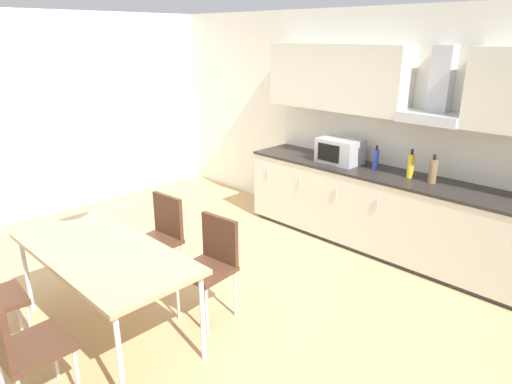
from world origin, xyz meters
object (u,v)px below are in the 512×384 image
Objects in this scene: bottle_yellow at (411,166)px; chair_far_left at (161,232)px; bottle_blue at (376,159)px; chair_far_right at (212,258)px; dining_table at (103,255)px; pendant_lamp at (85,108)px; microwave at (340,151)px; bottle_brown at (433,171)px; chair_near_right at (18,342)px.

chair_far_left is (-1.36, -2.16, -0.48)m from bottle_yellow.
bottle_yellow reaches higher than bottle_blue.
chair_far_right is (-0.61, -2.16, -0.48)m from bottle_yellow.
dining_table is 1.91× the size of chair_far_right.
pendant_lamp reaches higher than chair_far_left.
bottle_brown is at bearing 0.73° from microwave.
pendant_lamp reaches higher than chair_far_right.
dining_table is 5.20× the size of pendant_lamp.
chair_far_left reaches higher than dining_table.
microwave is 2.21m from chair_far_right.
chair_far_left is 0.75m from chair_far_right.
dining_table is 1.91× the size of chair_far_left.
bottle_yellow reaches higher than chair_near_right.
chair_far_left is at bearing 116.18° from chair_near_right.
chair_far_left is at bearing -122.17° from bottle_yellow.
chair_far_left is 2.72× the size of pendant_lamp.
bottle_brown is at bearing 53.35° from chair_far_left.
bottle_yellow is 0.35× the size of chair_near_right.
bottle_yellow is (0.42, -0.03, 0.02)m from bottle_blue.
chair_far_left is 1.71m from chair_near_right.
chair_far_right is at bearing -105.85° from bottle_yellow.
microwave is 1.50× the size of pendant_lamp.
dining_table is at bearing -108.49° from bottle_yellow.
bottle_brown is 0.17× the size of dining_table.
chair_far_left is (-0.51, -2.14, -0.49)m from microwave.
microwave is 3.02m from pendant_lamp.
bottle_yellow is 0.24m from bottle_brown.
bottle_yellow is at bearing 74.15° from chair_far_right.
microwave is 0.44m from bottle_blue.
chair_near_right is at bearing -63.82° from chair_far_left.
chair_far_right is 1.54m from chair_near_right.
pendant_lamp reaches higher than bottle_blue.
pendant_lamp reaches higher than dining_table.
bottle_blue is 0.92× the size of bottle_brown.
pendant_lamp reaches higher than chair_near_right.
bottle_blue is at bearing 176.29° from bottle_yellow.
pendant_lamp is (-0.00, 0.00, 1.11)m from dining_table.
chair_near_right is at bearing -63.95° from pendant_lamp.
chair_far_left is 1.54m from pendant_lamp.
bottle_blue is 0.31× the size of chair_far_left.
bottle_brown is 0.33× the size of chair_far_right.
chair_far_right is at bearing 64.53° from pendant_lamp.
microwave reaches higher than chair_far_right.
bottle_brown is at bearing -2.38° from bottle_yellow.
bottle_blue is 0.88× the size of bottle_yellow.
bottle_blue is 0.16× the size of dining_table.
dining_table is (-1.22, -2.92, -0.31)m from bottle_brown.
bottle_brown is at bearing -3.23° from bottle_blue.
microwave is 0.29× the size of dining_table.
chair_far_left and chair_near_right have the same top height.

